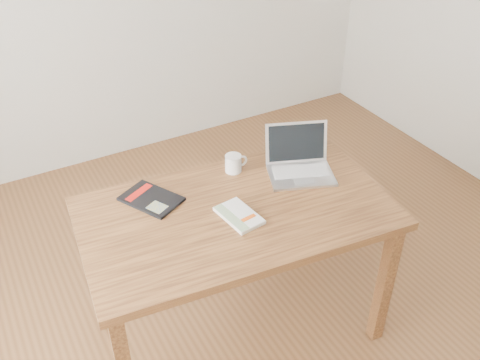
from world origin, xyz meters
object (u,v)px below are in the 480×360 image
desk (237,226)px  coffee_mug (234,163)px  laptop (299,163)px  white_guidebook (239,215)px  black_guidebook (151,199)px

desk → coffee_mug: coffee_mug is taller
laptop → coffee_mug: bearing=171.8°
desk → white_guidebook: (-0.02, -0.05, 0.10)m
black_guidebook → coffee_mug: coffee_mug is taller
coffee_mug → black_guidebook: bearing=-174.7°
desk → white_guidebook: size_ratio=6.31×
desk → white_guidebook: bearing=-101.8°
desk → black_guidebook: (-0.29, 0.24, 0.10)m
laptop → coffee_mug: (-0.27, 0.15, -0.00)m
black_guidebook → laptop: bearing=-38.0°
white_guidebook → black_guidebook: white_guidebook is taller
laptop → coffee_mug: laptop is taller
white_guidebook → coffee_mug: bearing=57.2°
white_guidebook → laptop: laptop is taller
white_guidebook → black_guidebook: bearing=126.3°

